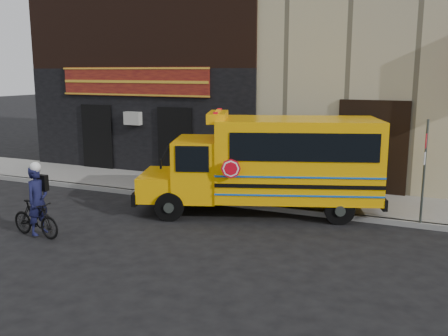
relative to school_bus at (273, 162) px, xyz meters
name	(u,v)px	position (x,y,z in m)	size (l,w,h in m)	color
ground	(183,229)	(-1.67, -2.37, -1.51)	(120.00, 120.00, 0.00)	black
curb	(223,202)	(-1.67, 0.23, -1.43)	(40.00, 0.20, 0.15)	gray
sidewalk	(241,192)	(-1.67, 1.73, -1.43)	(40.00, 3.00, 0.15)	slate
building	(296,21)	(-1.71, 8.08, 4.62)	(20.00, 10.70, 12.00)	tan
school_bus	(273,162)	(0.00, 0.00, 0.00)	(7.21, 4.33, 2.92)	black
sign_pole	(424,169)	(4.01, 0.17, 0.08)	(0.06, 0.25, 2.86)	#434B45
bicycle	(36,219)	(-4.71, -4.37, -1.05)	(0.43, 1.53, 0.92)	black
cyclist	(38,202)	(-4.68, -4.28, -0.65)	(0.63, 0.41, 1.71)	#111233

